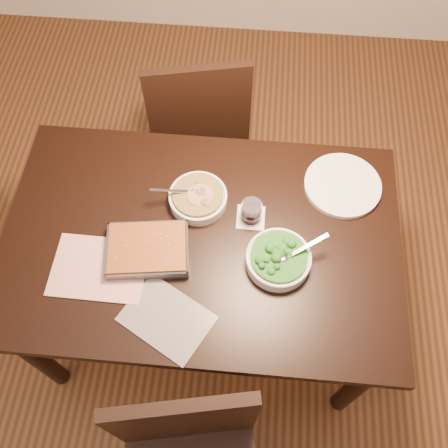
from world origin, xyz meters
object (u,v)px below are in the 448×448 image
at_px(dinner_plate, 343,185).
at_px(baking_dish, 148,250).
at_px(chair_far, 198,118).
at_px(wine_tumbler, 251,211).
at_px(table, 202,250).
at_px(stew_bowl, 198,198).
at_px(broccoli_bowl, 278,259).

bearing_deg(dinner_plate, baking_dish, -153.60).
relative_size(dinner_plate, chair_far, 0.30).
height_order(baking_dish, wine_tumbler, wine_tumbler).
height_order(baking_dish, dinner_plate, baking_dish).
distance_m(table, dinner_plate, 0.57).
distance_m(baking_dish, wine_tumbler, 0.38).
bearing_deg(stew_bowl, chair_far, 97.54).
bearing_deg(chair_far, table, 85.55).
xyz_separation_m(baking_dish, dinner_plate, (0.67, 0.33, -0.01)).
bearing_deg(wine_tumbler, baking_dish, -153.42).
xyz_separation_m(table, dinner_plate, (0.50, 0.26, 0.10)).
bearing_deg(baking_dish, stew_bowl, 48.55).
relative_size(baking_dish, chair_far, 0.32).
xyz_separation_m(wine_tumbler, chair_far, (-0.27, 0.65, -0.28)).
bearing_deg(dinner_plate, wine_tumbler, -153.78).
distance_m(stew_bowl, wine_tumbler, 0.20).
height_order(stew_bowl, baking_dish, stew_bowl).
height_order(broccoli_bowl, baking_dish, broccoli_bowl).
xyz_separation_m(table, wine_tumbler, (0.17, 0.10, 0.14)).
relative_size(broccoli_bowl, chair_far, 0.25).
bearing_deg(dinner_plate, table, -152.54).
bearing_deg(table, broccoli_bowl, -14.88).
bearing_deg(broccoli_bowl, chair_far, 114.72).
height_order(stew_bowl, chair_far, chair_far).
height_order(dinner_plate, chair_far, chair_far).
height_order(broccoli_bowl, dinner_plate, broccoli_bowl).
relative_size(broccoli_bowl, dinner_plate, 0.84).
distance_m(table, stew_bowl, 0.19).
bearing_deg(wine_tumbler, table, -150.20).
bearing_deg(chair_far, wine_tumbler, 100.47).
distance_m(baking_dish, chair_far, 0.86).
bearing_deg(broccoli_bowl, table, 165.12).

